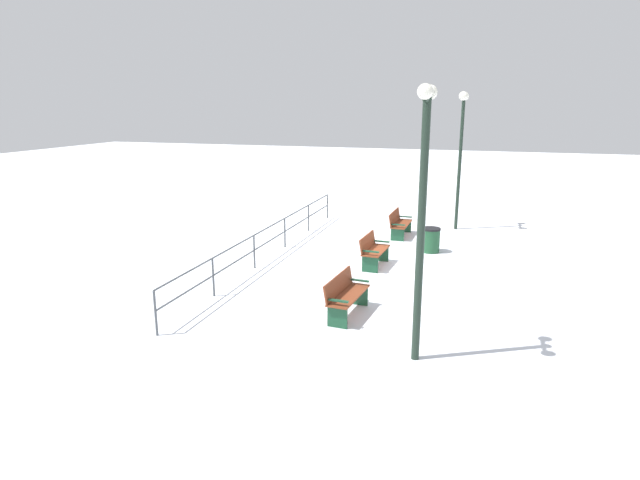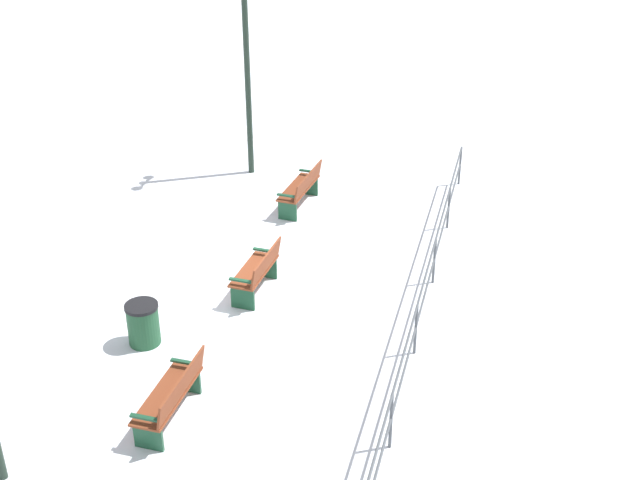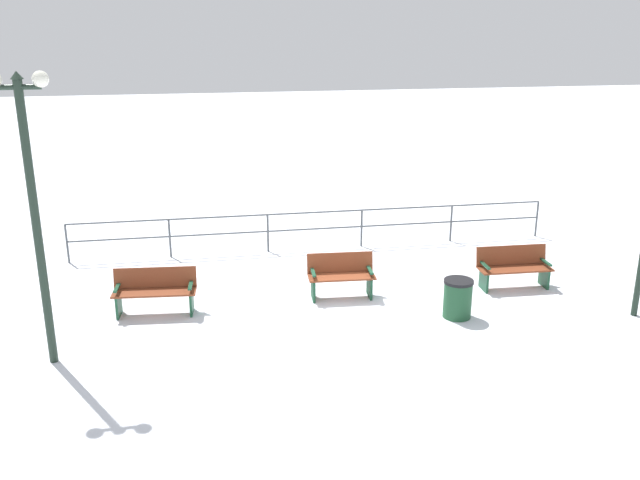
# 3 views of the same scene
# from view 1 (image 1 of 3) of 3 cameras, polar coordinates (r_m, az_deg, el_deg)

# --- Properties ---
(ground_plane) EXTENTS (80.00, 80.00, 0.00)m
(ground_plane) POSITION_cam_1_polar(r_m,az_deg,el_deg) (15.53, 6.23, -2.82)
(ground_plane) COLOR white
(ground_plane) RESTS_ON ground
(bench_nearest) EXTENTS (0.67, 1.65, 0.90)m
(bench_nearest) POSITION_cam_1_polar(r_m,az_deg,el_deg) (11.88, 2.72, -5.77)
(bench_nearest) COLOR brown
(bench_nearest) RESTS_ON ground
(bench_second) EXTENTS (0.64, 1.42, 0.91)m
(bench_second) POSITION_cam_1_polar(r_m,az_deg,el_deg) (15.44, 5.66, -1.09)
(bench_second) COLOR brown
(bench_second) RESTS_ON ground
(bench_third) EXTENTS (0.60, 1.59, 0.88)m
(bench_third) POSITION_cam_1_polar(r_m,az_deg,el_deg) (19.04, 8.38, 1.76)
(bench_third) COLOR brown
(bench_third) RESTS_ON ground
(lamppost_near) EXTENTS (0.25, 0.93, 4.86)m
(lamppost_near) POSITION_cam_1_polar(r_m,az_deg,el_deg) (9.33, 10.82, 5.00)
(lamppost_near) COLOR #1E2D23
(lamppost_near) RESTS_ON ground
(lamppost_middle) EXTENTS (0.31, 1.14, 4.93)m
(lamppost_middle) POSITION_cam_1_polar(r_m,az_deg,el_deg) (20.14, 14.76, 10.99)
(lamppost_middle) COLOR #1E2D23
(lamppost_middle) RESTS_ON ground
(waterfront_railing) EXTENTS (0.05, 11.98, 0.97)m
(waterfront_railing) POSITION_cam_1_polar(r_m,az_deg,el_deg) (16.30, -5.26, 0.47)
(waterfront_railing) COLOR #4C5156
(waterfront_railing) RESTS_ON ground
(trash_bin) EXTENTS (0.58, 0.58, 0.77)m
(trash_bin) POSITION_cam_1_polar(r_m,az_deg,el_deg) (17.20, 11.64, 0.01)
(trash_bin) COLOR #1E4C2D
(trash_bin) RESTS_ON ground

